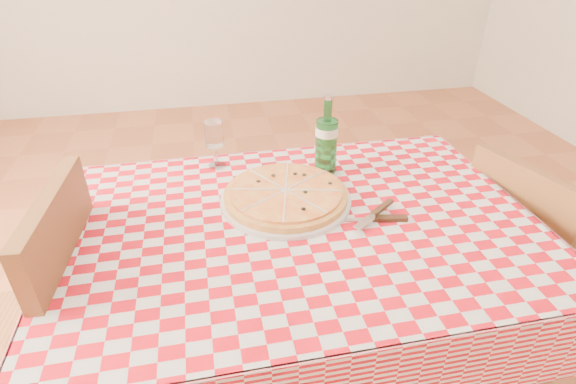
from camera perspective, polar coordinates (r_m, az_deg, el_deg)
name	(u,v)px	position (r m, az deg, el deg)	size (l,w,h in m)	color
dining_table	(299,249)	(1.30, 1.41, -7.25)	(1.20, 0.80, 0.75)	brown
tablecloth	(299,222)	(1.24, 1.46, -3.84)	(1.30, 0.90, 0.01)	#AB0A16
chair_near	(520,253)	(1.76, 27.33, -6.86)	(0.47, 0.47, 0.84)	brown
chair_far	(47,322)	(1.43, -28.29, -14.31)	(0.45, 0.45, 0.92)	brown
pizza_plate	(286,194)	(1.31, -0.29, -0.27)	(0.38, 0.38, 0.05)	#C88342
water_bottle	(327,135)	(1.43, 4.93, 7.24)	(0.07, 0.07, 0.26)	#1A692A
wine_glass	(215,144)	(1.49, -9.25, 5.98)	(0.06, 0.06, 0.16)	silver
cutlery	(373,217)	(1.25, 10.68, -3.08)	(0.24, 0.20, 0.03)	silver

